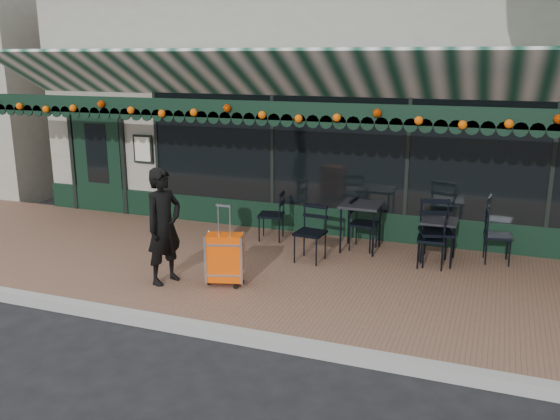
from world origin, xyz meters
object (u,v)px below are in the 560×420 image
at_px(chair_a_front, 436,233).
at_px(cafe_table_a, 439,224).
at_px(woman, 164,226).
at_px(chair_a_right, 498,236).
at_px(suitcase, 225,259).
at_px(chair_a_left, 431,240).
at_px(chair_b_left, 271,215).
at_px(chair_b_front, 310,234).
at_px(chair_b_right, 363,224).
at_px(cafe_table_b, 361,208).

bearing_deg(chair_a_front, cafe_table_a, 65.78).
bearing_deg(woman, cafe_table_a, -40.04).
bearing_deg(chair_a_right, suitcase, 116.80).
relative_size(chair_a_left, chair_b_left, 0.99).
height_order(chair_b_left, chair_b_front, chair_b_front).
bearing_deg(cafe_table_a, suitcase, -142.17).
bearing_deg(chair_b_left, woman, -25.09).
height_order(chair_a_front, chair_b_right, chair_a_front).
bearing_deg(cafe_table_b, chair_a_left, -19.01).
relative_size(suitcase, cafe_table_a, 1.73).
bearing_deg(chair_a_left, woman, -64.36).
distance_m(chair_b_right, chair_b_front, 1.08).
xyz_separation_m(suitcase, chair_a_left, (2.59, 1.76, 0.04)).
height_order(chair_a_right, chair_b_front, chair_b_front).
bearing_deg(suitcase, woman, 176.74).
relative_size(suitcase, cafe_table_b, 1.44).
bearing_deg(chair_a_front, suitcase, -160.24).
bearing_deg(chair_b_right, chair_a_right, -82.35).
height_order(chair_a_left, chair_a_front, chair_a_front).
bearing_deg(chair_b_right, chair_b_left, 95.89).
xyz_separation_m(woman, cafe_table_b, (2.25, 2.36, -0.11)).
distance_m(cafe_table_b, chair_b_right, 0.29).
bearing_deg(chair_b_left, chair_b_front, 39.42).
height_order(cafe_table_b, chair_a_right, chair_a_right).
height_order(woman, chair_b_left, woman).
bearing_deg(chair_a_front, chair_a_left, -126.16).
relative_size(chair_a_front, chair_b_right, 1.17).
height_order(chair_a_front, chair_b_left, chair_a_front).
xyz_separation_m(cafe_table_a, chair_a_left, (-0.08, -0.31, -0.17)).
xyz_separation_m(chair_a_left, chair_a_front, (0.05, 0.13, 0.07)).
height_order(chair_a_left, chair_b_front, chair_b_front).
bearing_deg(chair_a_right, chair_b_right, 86.07).
bearing_deg(chair_a_right, chair_b_left, 85.31).
height_order(cafe_table_b, chair_b_left, chair_b_left).
distance_m(cafe_table_a, cafe_table_b, 1.26).
bearing_deg(chair_b_front, woman, -130.82).
xyz_separation_m(cafe_table_a, chair_b_left, (-2.84, 0.13, -0.16)).
bearing_deg(cafe_table_b, suitcase, -123.19).
bearing_deg(cafe_table_a, woman, -147.01).
distance_m(chair_a_front, chair_b_right, 1.24).
height_order(cafe_table_a, chair_a_left, chair_a_left).
bearing_deg(cafe_table_a, cafe_table_b, 175.76).
bearing_deg(cafe_table_b, chair_b_front, -126.89).
height_order(cafe_table_b, chair_b_front, chair_b_front).
xyz_separation_m(chair_b_left, chair_b_front, (0.98, -0.85, 0.02)).
relative_size(woman, chair_b_front, 1.84).
bearing_deg(chair_a_left, cafe_table_b, -113.14).
distance_m(woman, chair_a_right, 5.05).
distance_m(woman, cafe_table_a, 4.18).
bearing_deg(chair_a_front, chair_a_right, 9.27).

